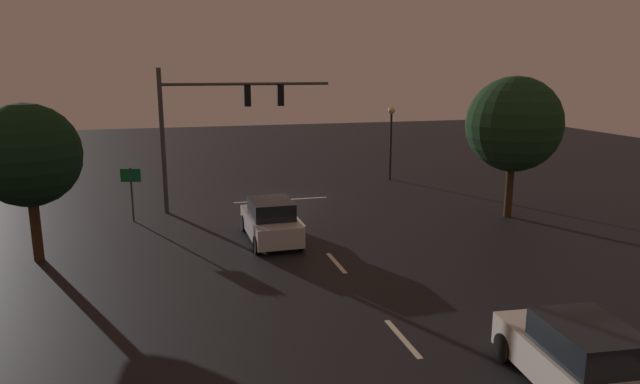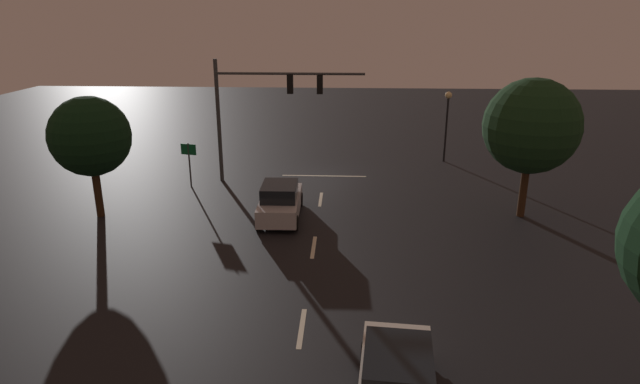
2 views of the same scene
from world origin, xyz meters
The scene contains 12 objects.
ground_plane centered at (0.00, 0.00, 0.00)m, with size 80.00×80.00×0.00m, color black.
traffic_signal_assembly centered at (3.28, 0.95, 4.75)m, with size 8.22×0.47×6.88m.
lane_dash_far centered at (0.00, 4.00, 0.00)m, with size 2.20×0.16×0.01m, color beige.
lane_dash_mid centered at (0.00, 10.00, 0.00)m, with size 2.20×0.16×0.01m, color beige.
lane_dash_near centered at (0.00, 16.00, 0.00)m, with size 2.20×0.16×0.01m, color beige.
stop_bar centered at (0.00, -0.24, 0.00)m, with size 5.00×0.16×0.01m, color beige.
car_approaching centered at (1.78, 6.67, 0.80)m, with size 1.98×4.40×1.70m.
car_distant centered at (-2.59, 19.40, 0.80)m, with size 2.23×4.49×1.70m.
street_lamp_left_kerb centered at (-7.69, -3.95, 3.22)m, with size 0.44×0.44×4.53m.
route_sign centered at (7.34, 2.20, 1.80)m, with size 0.89×0.28×2.50m.
tree_right_near centered at (10.40, 6.90, 3.86)m, with size 3.66×3.66×5.71m.
tree_left_far centered at (-9.66, 5.90, 4.34)m, with size 4.35×4.35×6.53m.
Camera 1 is at (5.58, 28.46, 6.88)m, focal length 31.66 mm.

